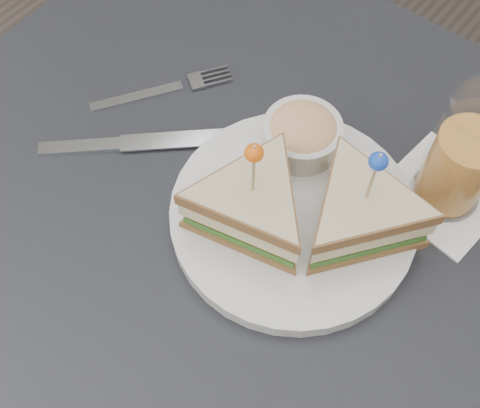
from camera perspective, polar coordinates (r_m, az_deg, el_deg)
ground_plane at (r=1.34m, az=-0.63°, el=-17.45°), size 3.50×3.50×0.00m
table at (r=0.69m, az=-1.17°, el=-5.32°), size 0.80×0.80×0.75m
plate_meal at (r=0.60m, az=5.91°, el=0.11°), size 0.32×0.32×0.15m
cutlery_fork at (r=0.73m, az=-6.80°, el=10.84°), size 0.11×0.15×0.00m
cutlery_knife at (r=0.69m, az=-10.42°, el=5.67°), size 0.18×0.17×0.01m
drink_set at (r=0.63m, az=20.37°, el=3.95°), size 0.13×0.13×0.15m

